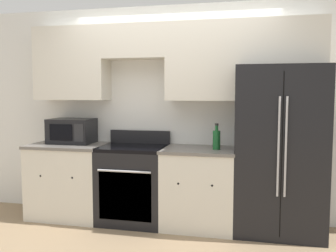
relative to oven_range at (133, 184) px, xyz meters
name	(u,v)px	position (x,y,z in m)	size (l,w,h in m)	color
ground_plane	(162,234)	(0.43, -0.31, -0.46)	(12.00, 12.00, 0.00)	#937A5B
wall_back	(175,91)	(0.45, 0.27, 1.10)	(8.00, 0.39, 2.60)	white
lower_cabinets_left	(69,180)	(-0.84, 0.00, 0.00)	(0.93, 0.64, 0.91)	silver
lower_cabinets_right	(199,188)	(0.79, 0.00, 0.00)	(0.83, 0.64, 0.91)	silver
oven_range	(133,184)	(0.00, 0.00, 0.00)	(0.77, 0.65, 1.07)	black
refrigerator	(279,150)	(1.67, 0.04, 0.46)	(0.95, 0.74, 1.83)	black
microwave	(72,131)	(-0.84, 0.10, 0.60)	(0.54, 0.38, 0.31)	black
bottle	(217,139)	(0.99, -0.01, 0.57)	(0.08, 0.08, 0.29)	#195928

